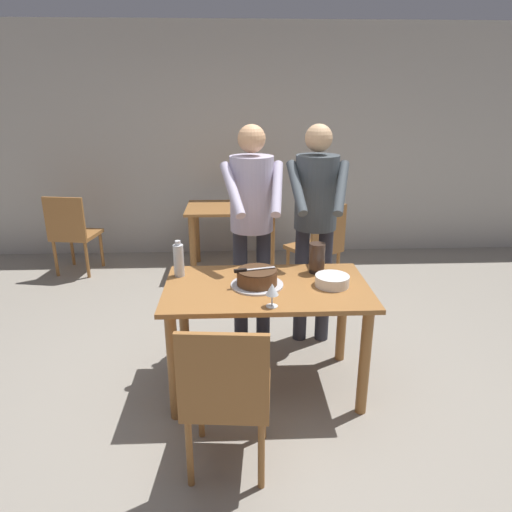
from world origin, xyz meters
TOP-DOWN VIEW (x-y plane):
  - ground_plane at (0.00, 0.00)m, footprint 14.00×14.00m
  - back_wall at (0.00, 2.98)m, footprint 10.00×0.12m
  - main_dining_table at (0.00, 0.00)m, footprint 1.32×0.78m
  - cake_on_platter at (-0.06, 0.01)m, footprint 0.34×0.34m
  - cake_knife at (-0.13, -0.01)m, footprint 0.27×0.08m
  - plate_stack at (0.42, -0.02)m, footprint 0.22×0.22m
  - wine_glass_near at (0.01, -0.31)m, footprint 0.08×0.08m
  - water_bottle at (-0.58, 0.20)m, footprint 0.07×0.07m
  - hurricane_lamp at (0.36, 0.22)m, footprint 0.11×0.11m
  - person_cutting_cake at (-0.07, 0.60)m, footprint 0.47×0.56m
  - person_standing_beside at (0.41, 0.63)m, footprint 0.47×0.56m
  - chair_near_side at (-0.25, -0.77)m, footprint 0.48×0.48m
  - background_table at (-0.24, 2.28)m, footprint 1.00×0.70m
  - background_chair_0 at (-1.99, 2.22)m, footprint 0.51×0.51m
  - background_chair_1 at (0.63, 1.65)m, footprint 0.61×0.61m

SIDE VIEW (x-z plane):
  - ground_plane at x=0.00m, z-range 0.00..0.00m
  - chair_near_side at x=-0.25m, z-range 0.04..0.94m
  - background_chair_0 at x=-1.99m, z-range 0.04..0.94m
  - background_chair_1 at x=0.63m, z-range 0.04..0.94m
  - background_table at x=-0.24m, z-range 0.21..0.95m
  - main_dining_table at x=0.00m, z-range 0.24..0.99m
  - plate_stack at x=0.42m, z-range 0.75..0.82m
  - cake_on_platter at x=-0.06m, z-range 0.75..0.86m
  - wine_glass_near at x=0.01m, z-range 0.78..0.92m
  - hurricane_lamp at x=0.36m, z-range 0.75..0.96m
  - water_bottle at x=-0.58m, z-range 0.74..0.99m
  - cake_knife at x=-0.13m, z-range 0.86..0.88m
  - person_cutting_cake at x=-0.07m, z-range 0.22..1.94m
  - person_standing_beside at x=0.41m, z-range 0.22..1.94m
  - back_wall at x=0.00m, z-range 0.00..2.70m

